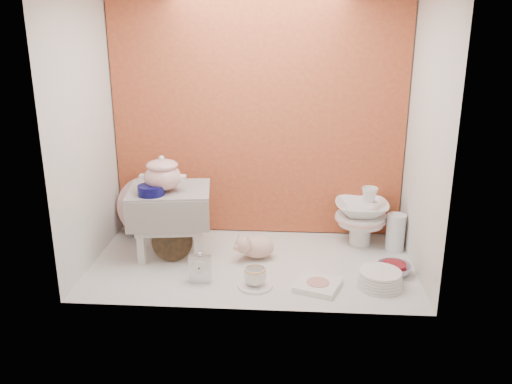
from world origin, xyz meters
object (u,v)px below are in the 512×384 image
floral_platter (148,206)px  porcelain_tower (361,216)px  step_stool (171,221)px  blue_white_vase (146,217)px  mantel_clock (200,267)px  crystal_bowl (394,269)px  gold_rim_teacup (255,276)px  dinner_plate_stack (380,279)px  soup_tureen (163,173)px  plush_pig (257,247)px

floral_platter → porcelain_tower: bearing=-2.3°
step_stool → blue_white_vase: bearing=122.8°
blue_white_vase → mantel_clock: blue_white_vase is taller
crystal_bowl → porcelain_tower: (-0.14, 0.41, 0.15)m
mantel_clock → gold_rim_teacup: mantel_clock is taller
dinner_plate_stack → crystal_bowl: size_ratio=1.28×
soup_tureen → step_stool: bearing=64.9°
step_stool → porcelain_tower: 1.14m
step_stool → crystal_bowl: bearing=-16.4°
soup_tureen → floral_platter: bearing=120.4°
plush_pig → porcelain_tower: (0.61, 0.26, 0.11)m
floral_platter → crystal_bowl: (1.46, -0.46, -0.16)m
gold_rim_teacup → porcelain_tower: 0.86m
floral_platter → soup_tureen: bearing=-59.6°
plush_pig → dinner_plate_stack: plush_pig is taller
floral_platter → porcelain_tower: (1.33, -0.05, -0.01)m
crystal_bowl → porcelain_tower: size_ratio=0.50×
blue_white_vase → gold_rim_teacup: 0.98m
plush_pig → dinner_plate_stack: (0.65, -0.30, -0.03)m
porcelain_tower → dinner_plate_stack: bearing=-86.0°
blue_white_vase → plush_pig: blue_white_vase is taller
mantel_clock → blue_white_vase: bearing=126.9°
soup_tureen → plush_pig: bearing=0.9°
porcelain_tower → gold_rim_teacup: bearing=-135.0°
blue_white_vase → gold_rim_teacup: blue_white_vase is taller
mantel_clock → dinner_plate_stack: mantel_clock is taller
soup_tureen → mantel_clock: bearing=-50.7°
mantel_clock → step_stool: bearing=123.5°
step_stool → gold_rim_teacup: (0.52, -0.38, -0.14)m
mantel_clock → crystal_bowl: bearing=9.3°
step_stool → soup_tureen: (-0.02, -0.05, 0.30)m
step_stool → mantel_clock: size_ratio=2.68×
step_stool → crystal_bowl: size_ratio=2.48×
crystal_bowl → porcelain_tower: porcelain_tower is taller
gold_rim_teacup → crystal_bowl: size_ratio=0.64×
plush_pig → dinner_plate_stack: size_ratio=1.04×
blue_white_vase → porcelain_tower: porcelain_tower is taller
gold_rim_teacup → dinner_plate_stack: (0.64, 0.04, -0.01)m
gold_rim_teacup → crystal_bowl: bearing=14.6°
floral_platter → mantel_clock: floral_platter is taller
dinner_plate_stack → soup_tureen: bearing=166.1°
floral_platter → porcelain_tower: 1.33m
plush_pig → porcelain_tower: porcelain_tower is taller
blue_white_vase → mantel_clock: 0.76m
soup_tureen → dinner_plate_stack: size_ratio=1.04×
dinner_plate_stack → crystal_bowl: (0.10, 0.15, -0.02)m
soup_tureen → crystal_bowl: size_ratio=1.34×
mantel_clock → porcelain_tower: porcelain_tower is taller
plush_pig → gold_rim_teacup: size_ratio=2.08×
dinner_plate_stack → porcelain_tower: 0.58m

